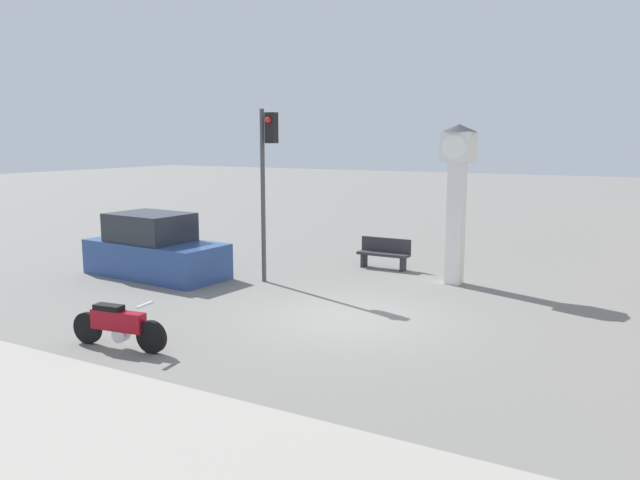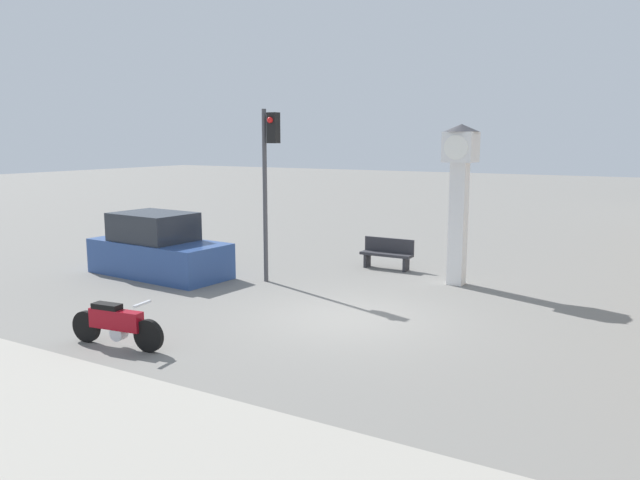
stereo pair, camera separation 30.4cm
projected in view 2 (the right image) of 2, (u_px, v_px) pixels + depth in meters
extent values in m
plane|color=slate|center=(347.00, 318.00, 13.68)|extent=(120.00, 120.00, 0.00)
cylinder|color=black|center=(149.00, 336.00, 11.43)|extent=(0.62, 0.18, 0.61)
cylinder|color=black|center=(86.00, 326.00, 12.01)|extent=(0.62, 0.18, 0.61)
cube|color=maroon|center=(116.00, 319.00, 11.68)|extent=(1.15, 0.37, 0.37)
cube|color=black|center=(107.00, 306.00, 11.73)|extent=(0.60, 0.31, 0.10)
cylinder|color=silver|center=(119.00, 333.00, 11.71)|extent=(0.31, 0.24, 0.29)
cube|color=silver|center=(142.00, 304.00, 11.38)|extent=(0.12, 0.45, 0.04)
cube|color=white|center=(458.00, 224.00, 16.60)|extent=(0.41, 0.41, 3.28)
cube|color=white|center=(461.00, 147.00, 16.27)|extent=(0.79, 0.79, 0.79)
cylinder|color=white|center=(456.00, 147.00, 15.93)|extent=(0.63, 0.02, 0.63)
cone|color=#333338|center=(461.00, 128.00, 16.19)|extent=(0.95, 0.95, 0.20)
cylinder|color=#47474C|center=(265.00, 197.00, 16.84)|extent=(0.12, 0.12, 4.67)
cube|color=black|center=(273.00, 128.00, 16.40)|extent=(0.28, 0.24, 0.80)
sphere|color=red|center=(270.00, 120.00, 16.24)|extent=(0.16, 0.16, 0.16)
cube|color=#2D2D33|center=(386.00, 254.00, 18.75)|extent=(1.60, 0.44, 0.08)
cube|color=#2D2D33|center=(389.00, 245.00, 18.87)|extent=(1.60, 0.06, 0.44)
cube|color=#2D2D33|center=(367.00, 260.00, 19.10)|extent=(0.08, 0.35, 0.41)
cube|color=#2D2D33|center=(406.00, 264.00, 18.46)|extent=(0.08, 0.35, 0.41)
cube|color=#2D4C8C|center=(159.00, 258.00, 17.88)|extent=(4.31, 2.07, 1.00)
cube|color=#262B33|center=(153.00, 227.00, 17.84)|extent=(2.31, 1.80, 0.80)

